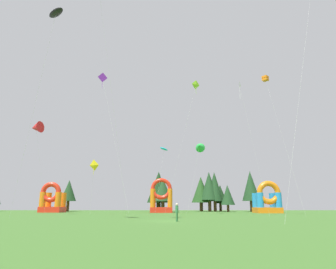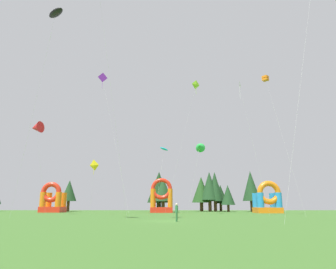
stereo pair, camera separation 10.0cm
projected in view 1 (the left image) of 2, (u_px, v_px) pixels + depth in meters
The scene contains 23 objects.
ground_plane at pixel (167, 221), 33.22m from camera, with size 120.00×120.00×0.00m, color #3D6B28.
kite_purple_diamond at pixel (103, 79), 55.48m from camera, with size 6.44×3.04×24.36m.
kite_orange_box at pixel (265, 79), 53.46m from camera, with size 4.04×3.86×23.28m.
kite_cyan_parafoil at pixel (164, 149), 63.40m from camera, with size 2.68×2.48×13.18m.
kite_lime_diamond at pixel (196, 86), 54.62m from camera, with size 6.15×2.03×22.79m.
kite_red_delta at pixel (36, 128), 53.71m from camera, with size 2.46×5.30×15.73m.
kite_yellow_diamond at pixel (93, 166), 51.32m from camera, with size 1.41×2.47×8.59m.
kite_white_diamond at pixel (240, 88), 52.20m from camera, with size 4.24×1.47×21.68m.
kite_green_delta at pixel (200, 147), 58.97m from camera, with size 3.63×2.20×13.41m.
kite_black_parafoil at pixel (56, 13), 37.64m from camera, with size 8.29×9.12×24.99m.
person_left_edge at pixel (177, 211), 32.67m from camera, with size 0.41×0.41×1.86m.
inflatable_orange_dome at pixel (268, 201), 63.32m from camera, with size 4.99×4.88×6.38m.
inflatable_blue_arch at pixel (161, 200), 65.70m from camera, with size 4.63×3.59×7.12m.
inflatable_red_slide at pixel (52, 201), 68.10m from camera, with size 4.65×4.69×6.49m.
tree_row_1 at pixel (69, 191), 76.47m from camera, with size 3.71×3.71×7.55m.
tree_row_2 at pixel (159, 187), 77.86m from camera, with size 5.79×5.79×9.77m.
tree_row_3 at pixel (163, 190), 74.70m from camera, with size 4.52×4.52×7.98m.
tree_row_4 at pixel (201, 190), 78.15m from camera, with size 4.71×4.71×8.51m.
tree_row_5 at pixel (209, 186), 77.11m from camera, with size 4.43×4.43×9.64m.
tree_row_6 at pixel (215, 187), 77.16m from camera, with size 4.14×4.14×9.63m.
tree_row_7 at pixel (220, 194), 78.24m from camera, with size 3.59×3.59×6.52m.
tree_row_8 at pixel (228, 195), 73.77m from camera, with size 3.28×3.28×6.23m.
tree_row_9 at pixel (251, 186), 75.25m from camera, with size 4.20×4.20×9.66m.
Camera 1 is at (0.32, -34.43, 1.78)m, focal length 33.29 mm.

